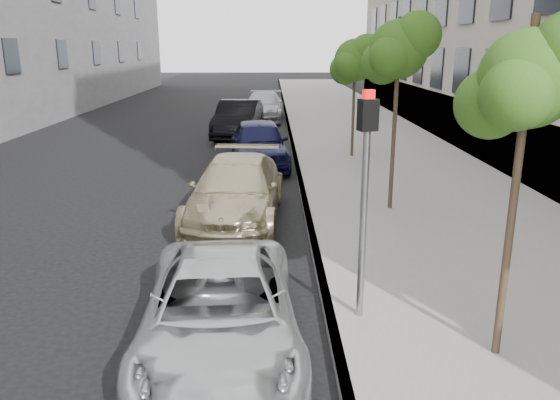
{
  "coord_description": "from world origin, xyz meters",
  "views": [
    {
      "loc": [
        0.32,
        -4.69,
        3.95
      ],
      "look_at": [
        0.46,
        3.93,
        1.5
      ],
      "focal_mm": 35.0,
      "sensor_mm": 36.0,
      "label": 1
    }
  ],
  "objects_px": {
    "tree_mid": "(400,49)",
    "suv": "(236,191)",
    "tree_near": "(531,79)",
    "tree_far": "(356,60)",
    "sedan_black": "(239,119)",
    "signal_pole": "(365,181)",
    "minivan": "(220,311)",
    "sedan_blue": "(259,143)",
    "sedan_rear": "(263,107)"
  },
  "relations": [
    {
      "from": "tree_mid",
      "to": "suv",
      "type": "relative_size",
      "value": 0.92
    },
    {
      "from": "tree_far",
      "to": "signal_pole",
      "type": "relative_size",
      "value": 1.29
    },
    {
      "from": "tree_near",
      "to": "sedan_black",
      "type": "xyz_separation_m",
      "value": [
        -4.35,
        17.94,
        -2.77
      ]
    },
    {
      "from": "tree_near",
      "to": "tree_far",
      "type": "xyz_separation_m",
      "value": [
        0.0,
        13.0,
        -0.12
      ]
    },
    {
      "from": "minivan",
      "to": "sedan_black",
      "type": "bearing_deg",
      "value": 89.1
    },
    {
      "from": "tree_mid",
      "to": "minivan",
      "type": "xyz_separation_m",
      "value": [
        -3.59,
        -6.22,
        -3.25
      ]
    },
    {
      "from": "tree_near",
      "to": "signal_pole",
      "type": "height_order",
      "value": "tree_near"
    },
    {
      "from": "tree_near",
      "to": "sedan_black",
      "type": "bearing_deg",
      "value": 103.62
    },
    {
      "from": "sedan_black",
      "to": "tree_mid",
      "type": "bearing_deg",
      "value": -63.79
    },
    {
      "from": "tree_near",
      "to": "signal_pole",
      "type": "xyz_separation_m",
      "value": [
        -1.63,
        1.03,
        -1.41
      ]
    },
    {
      "from": "tree_near",
      "to": "suv",
      "type": "bearing_deg",
      "value": 121.87
    },
    {
      "from": "tree_mid",
      "to": "sedan_rear",
      "type": "xyz_separation_m",
      "value": [
        -3.33,
        17.08,
        -3.11
      ]
    },
    {
      "from": "sedan_blue",
      "to": "signal_pole",
      "type": "bearing_deg",
      "value": -85.45
    },
    {
      "from": "signal_pole",
      "to": "tree_far",
      "type": "bearing_deg",
      "value": 64.55
    },
    {
      "from": "signal_pole",
      "to": "minivan",
      "type": "xyz_separation_m",
      "value": [
        -1.96,
        -0.75,
        -1.56
      ]
    },
    {
      "from": "tree_mid",
      "to": "sedan_blue",
      "type": "relative_size",
      "value": 0.99
    },
    {
      "from": "suv",
      "to": "sedan_black",
      "type": "relative_size",
      "value": 1.01
    },
    {
      "from": "tree_near",
      "to": "sedan_rear",
      "type": "relative_size",
      "value": 0.81
    },
    {
      "from": "signal_pole",
      "to": "tree_mid",
      "type": "bearing_deg",
      "value": 55.72
    },
    {
      "from": "sedan_rear",
      "to": "signal_pole",
      "type": "bearing_deg",
      "value": -82.65
    },
    {
      "from": "tree_far",
      "to": "signal_pole",
      "type": "height_order",
      "value": "tree_far"
    },
    {
      "from": "tree_mid",
      "to": "sedan_black",
      "type": "distance_m",
      "value": 12.61
    },
    {
      "from": "sedan_blue",
      "to": "suv",
      "type": "bearing_deg",
      "value": -98.07
    },
    {
      "from": "tree_far",
      "to": "sedan_black",
      "type": "height_order",
      "value": "tree_far"
    },
    {
      "from": "suv",
      "to": "sedan_blue",
      "type": "bearing_deg",
      "value": 90.22
    },
    {
      "from": "minivan",
      "to": "sedan_rear",
      "type": "distance_m",
      "value": 23.3
    },
    {
      "from": "tree_mid",
      "to": "tree_near",
      "type": "bearing_deg",
      "value": -90.0
    },
    {
      "from": "suv",
      "to": "tree_mid",
      "type": "bearing_deg",
      "value": 11.91
    },
    {
      "from": "tree_mid",
      "to": "tree_far",
      "type": "relative_size",
      "value": 1.09
    },
    {
      "from": "sedan_black",
      "to": "minivan",
      "type": "bearing_deg",
      "value": -82.14
    },
    {
      "from": "tree_near",
      "to": "sedan_blue",
      "type": "bearing_deg",
      "value": 105.57
    },
    {
      "from": "sedan_blue",
      "to": "sedan_black",
      "type": "relative_size",
      "value": 0.94
    },
    {
      "from": "tree_mid",
      "to": "sedan_rear",
      "type": "distance_m",
      "value": 17.68
    },
    {
      "from": "sedan_blue",
      "to": "sedan_rear",
      "type": "bearing_deg",
      "value": 85.69
    },
    {
      "from": "sedan_black",
      "to": "sedan_rear",
      "type": "bearing_deg",
      "value": 85.14
    },
    {
      "from": "sedan_rear",
      "to": "tree_near",
      "type": "bearing_deg",
      "value": -78.93
    },
    {
      "from": "tree_near",
      "to": "suv",
      "type": "relative_size",
      "value": 0.85
    },
    {
      "from": "suv",
      "to": "signal_pole",
      "type": "bearing_deg",
      "value": -63.13
    },
    {
      "from": "sedan_black",
      "to": "sedan_rear",
      "type": "xyz_separation_m",
      "value": [
        1.02,
        5.64,
        -0.06
      ]
    },
    {
      "from": "tree_far",
      "to": "suv",
      "type": "height_order",
      "value": "tree_far"
    },
    {
      "from": "tree_mid",
      "to": "tree_far",
      "type": "height_order",
      "value": "tree_mid"
    },
    {
      "from": "signal_pole",
      "to": "sedan_rear",
      "type": "height_order",
      "value": "signal_pole"
    },
    {
      "from": "signal_pole",
      "to": "sedan_blue",
      "type": "bearing_deg",
      "value": 81.14
    },
    {
      "from": "tree_mid",
      "to": "sedan_black",
      "type": "height_order",
      "value": "tree_mid"
    },
    {
      "from": "tree_far",
      "to": "minivan",
      "type": "height_order",
      "value": "tree_far"
    },
    {
      "from": "signal_pole",
      "to": "suv",
      "type": "xyz_separation_m",
      "value": [
        -2.09,
        4.95,
        -1.45
      ]
    },
    {
      "from": "sedan_blue",
      "to": "tree_far",
      "type": "bearing_deg",
      "value": 13.44
    },
    {
      "from": "tree_far",
      "to": "sedan_black",
      "type": "relative_size",
      "value": 0.86
    },
    {
      "from": "minivan",
      "to": "sedan_blue",
      "type": "distance_m",
      "value": 11.66
    },
    {
      "from": "tree_near",
      "to": "tree_far",
      "type": "distance_m",
      "value": 13.0
    }
  ]
}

